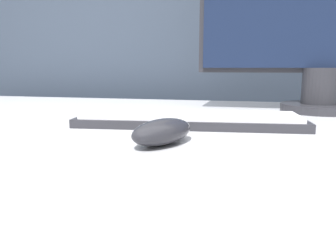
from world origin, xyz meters
The scene contains 4 objects.
partition_panel centered at (0.00, 0.65, 0.60)m, with size 5.00×0.03×1.19m.
computer_mouse_near centered at (0.03, -0.13, 0.79)m, with size 0.10×0.13×0.04m.
keyboard centered at (0.04, 0.03, 0.79)m, with size 0.44×0.16×0.02m.
monitor centered at (0.33, 0.29, 1.01)m, with size 0.60×0.18×0.45m.
Camera 1 is at (0.14, -0.58, 0.89)m, focal length 35.00 mm.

